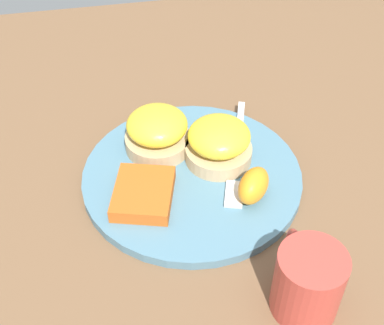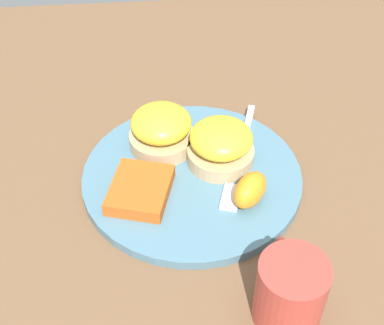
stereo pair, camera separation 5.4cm
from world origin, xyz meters
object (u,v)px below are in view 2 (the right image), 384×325
Objects in this scene: sandwich_benedict_right at (161,129)px; hashbrown_patty at (140,190)px; sandwich_benedict_left at (221,145)px; cup at (290,291)px; fork at (239,160)px; orange_wedge at (250,190)px.

sandwich_benedict_right reaches higher than hashbrown_patty.
sandwich_benedict_left is 0.90× the size of cup.
hashbrown_patty reaches higher than fork.
orange_wedge reaches higher than fork.
hashbrown_patty is 0.15m from fork.
sandwich_benedict_left is 0.04m from fork.
sandwich_benedict_left reaches higher than orange_wedge.
sandwich_benedict_left is 0.43× the size of fork.
hashbrown_patty is at bearing 40.55° from cup.
sandwich_benedict_right is 0.43× the size of fork.
sandwich_benedict_right is 0.31m from cup.
sandwich_benedict_right is 0.11m from hashbrown_patty.
cup reaches higher than orange_wedge.
fork is at bearing -98.85° from sandwich_benedict_left.
fork is at bearing 0.44° from orange_wedge.
cup is at bearing -174.56° from orange_wedge.
sandwich_benedict_left is at bearing 10.06° from cup.
cup reaches higher than sandwich_benedict_left.
sandwich_benedict_right is 1.59× the size of orange_wedge.
orange_wedge is 0.27× the size of fork.
sandwich_benedict_right is (0.04, 0.08, 0.00)m from sandwich_benedict_left.
orange_wedge is at bearing -179.56° from fork.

